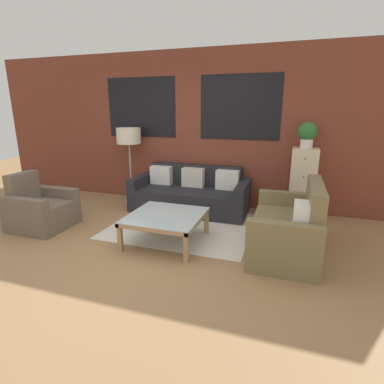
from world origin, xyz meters
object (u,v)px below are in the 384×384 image
(couch_dark, at_px, (191,195))
(drawer_cabinet, at_px, (302,183))
(floor_lamp, at_px, (129,138))
(armchair_corner, at_px, (41,210))
(coffee_table, at_px, (166,218))
(settee_vintage, at_px, (289,229))
(potted_plant, at_px, (307,133))

(couch_dark, height_order, drawer_cabinet, drawer_cabinet)
(drawer_cabinet, bearing_deg, floor_lamp, -177.99)
(armchair_corner, xyz_separation_m, drawer_cabinet, (3.81, 1.74, 0.31))
(coffee_table, height_order, floor_lamp, floor_lamp)
(settee_vintage, height_order, drawer_cabinet, drawer_cabinet)
(armchair_corner, bearing_deg, potted_plant, 24.58)
(drawer_cabinet, height_order, potted_plant, potted_plant)
(drawer_cabinet, bearing_deg, couch_dark, -173.02)
(couch_dark, height_order, floor_lamp, floor_lamp)
(couch_dark, relative_size, floor_lamp, 1.43)
(settee_vintage, relative_size, drawer_cabinet, 1.21)
(potted_plant, bearing_deg, floor_lamp, -177.99)
(armchair_corner, bearing_deg, floor_lamp, 67.96)
(settee_vintage, height_order, armchair_corner, settee_vintage)
(settee_vintage, height_order, coffee_table, settee_vintage)
(armchair_corner, height_order, coffee_table, armchair_corner)
(floor_lamp, height_order, drawer_cabinet, floor_lamp)
(coffee_table, bearing_deg, couch_dark, 94.87)
(settee_vintage, xyz_separation_m, armchair_corner, (-3.64, -0.32, -0.03))
(settee_vintage, xyz_separation_m, drawer_cabinet, (0.17, 1.43, 0.27))
(armchair_corner, relative_size, drawer_cabinet, 0.72)
(couch_dark, height_order, armchair_corner, armchair_corner)
(floor_lamp, bearing_deg, armchair_corner, -112.04)
(couch_dark, distance_m, coffee_table, 1.42)
(couch_dark, bearing_deg, potted_plant, 6.98)
(floor_lamp, bearing_deg, drawer_cabinet, 2.01)
(floor_lamp, relative_size, drawer_cabinet, 1.23)
(settee_vintage, distance_m, armchair_corner, 3.66)
(coffee_table, xyz_separation_m, drawer_cabinet, (1.76, 1.64, 0.24))
(couch_dark, height_order, settee_vintage, settee_vintage)
(coffee_table, distance_m, floor_lamp, 2.25)
(couch_dark, distance_m, armchair_corner, 2.45)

